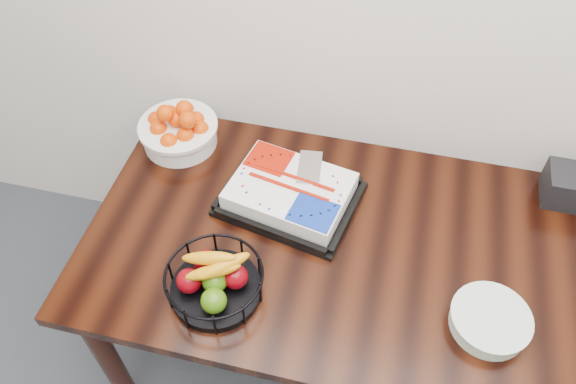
% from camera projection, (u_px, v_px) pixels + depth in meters
% --- Properties ---
extents(table, '(1.80, 0.90, 0.75)m').
position_uv_depth(table, '(376.00, 266.00, 1.76)').
color(table, black).
rests_on(table, ground).
extents(cake_tray, '(0.47, 0.40, 0.09)m').
position_uv_depth(cake_tray, '(290.00, 193.00, 1.79)').
color(cake_tray, black).
rests_on(cake_tray, table).
extents(tangerine_bowl, '(0.28, 0.28, 0.17)m').
position_uv_depth(tangerine_bowl, '(178.00, 127.00, 1.94)').
color(tangerine_bowl, white).
rests_on(tangerine_bowl, table).
extents(fruit_basket, '(0.28, 0.28, 0.15)m').
position_uv_depth(fruit_basket, '(215.00, 281.00, 1.56)').
color(fruit_basket, black).
rests_on(fruit_basket, table).
extents(plate_stack, '(0.22, 0.22, 0.05)m').
position_uv_depth(plate_stack, '(489.00, 321.00, 1.52)').
color(plate_stack, white).
rests_on(plate_stack, table).
extents(napkin_box, '(0.16, 0.14, 0.11)m').
position_uv_depth(napkin_box, '(570.00, 186.00, 1.79)').
color(napkin_box, black).
rests_on(napkin_box, table).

